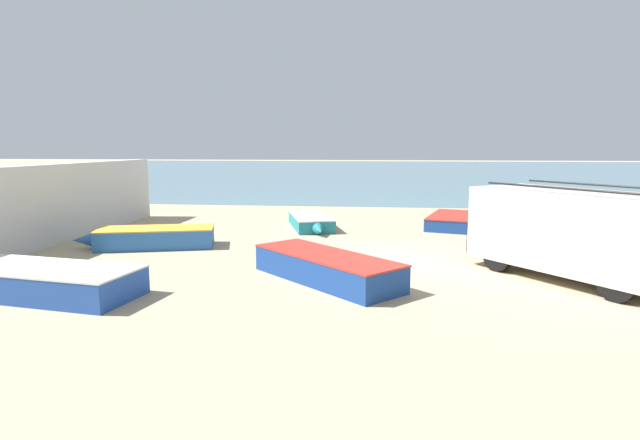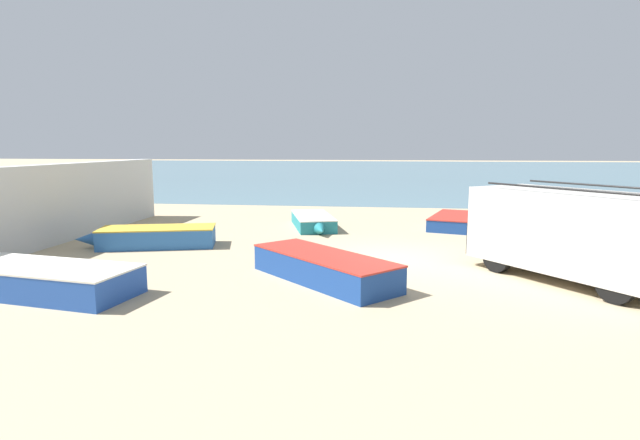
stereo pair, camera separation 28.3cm
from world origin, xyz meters
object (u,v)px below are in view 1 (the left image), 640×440
at_px(parked_van, 576,231).
at_px(fishing_rowboat_1, 311,222).
at_px(fishing_rowboat_2, 321,266).
at_px(fishing_rowboat_0, 36,281).
at_px(fisherman_0, 515,208).
at_px(fishing_rowboat_4, 151,238).
at_px(fishing_rowboat_3, 453,220).

distance_m(parked_van, fishing_rowboat_1, 10.04).
bearing_deg(fishing_rowboat_2, parked_van, -129.57).
bearing_deg(fishing_rowboat_1, fishing_rowboat_0, -42.86).
relative_size(parked_van, fishing_rowboat_0, 0.99).
relative_size(fishing_rowboat_0, fisherman_0, 3.10).
xyz_separation_m(parked_van, fishing_rowboat_4, (-11.84, 2.48, -0.86)).
xyz_separation_m(parked_van, fisherman_0, (0.14, 5.87, -0.17)).
relative_size(parked_van, fishing_rowboat_2, 1.21).
bearing_deg(fishing_rowboat_4, fishing_rowboat_0, 72.58).
bearing_deg(fisherman_0, fishing_rowboat_2, 87.40).
xyz_separation_m(parked_van, fishing_rowboat_0, (-12.02, -2.68, -0.86)).
relative_size(fishing_rowboat_2, fishing_rowboat_4, 0.96).
relative_size(fishing_rowboat_2, fishing_rowboat_3, 1.01).
bearing_deg(fishing_rowboat_2, fishing_rowboat_3, -73.28).
bearing_deg(fisherman_0, fishing_rowboat_1, 33.44).
relative_size(parked_van, fishing_rowboat_4, 1.17).
relative_size(parked_van, fishing_rowboat_1, 1.22).
height_order(fishing_rowboat_4, fisherman_0, fisherman_0).
height_order(parked_van, fishing_rowboat_1, parked_van).
distance_m(fishing_rowboat_0, fishing_rowboat_4, 5.16).
xyz_separation_m(fishing_rowboat_1, fishing_rowboat_3, (5.58, 0.96, -0.00)).
height_order(parked_van, fishing_rowboat_3, parked_van).
height_order(fishing_rowboat_1, fishing_rowboat_3, fishing_rowboat_1).
bearing_deg(fishing_rowboat_3, fishing_rowboat_2, 169.37).
xyz_separation_m(fishing_rowboat_3, fisherman_0, (1.86, -1.92, 0.76)).
relative_size(parked_van, fisherman_0, 3.06).
bearing_deg(fishing_rowboat_3, parked_van, -151.04).
bearing_deg(fishing_rowboat_2, fishing_rowboat_0, 62.17).
distance_m(fishing_rowboat_3, fisherman_0, 2.78).
bearing_deg(fishing_rowboat_3, fishing_rowboat_4, 134.13).
xyz_separation_m(parked_van, fishing_rowboat_3, (-1.72, 7.78, -0.93)).
height_order(fishing_rowboat_2, fisherman_0, fisherman_0).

